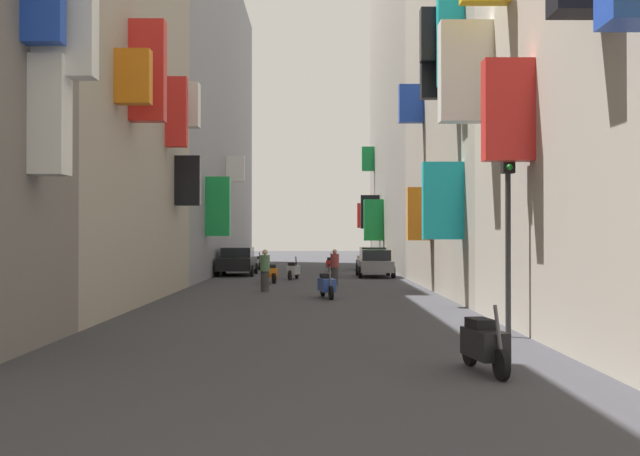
{
  "coord_description": "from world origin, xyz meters",
  "views": [
    {
      "loc": [
        0.4,
        -2.09,
        2.21
      ],
      "look_at": [
        0.57,
        25.98,
        2.48
      ],
      "focal_mm": 41.26,
      "sensor_mm": 36.0,
      "label": 1
    }
  ],
  "objects_px": {
    "pedestrian_crossing": "(265,271)",
    "pedestrian_near_left": "(335,267)",
    "scooter_red": "(330,264)",
    "scooter_white": "(259,263)",
    "scooter_silver": "(293,270)",
    "parked_car_grey": "(375,263)",
    "traffic_light_near_corner": "(508,202)",
    "scooter_black": "(484,344)",
    "scooter_orange": "(270,273)",
    "parked_car_black": "(237,261)",
    "parked_car_yellow": "(372,258)",
    "scooter_blue": "(327,285)"
  },
  "relations": [
    {
      "from": "scooter_silver",
      "to": "traffic_light_near_corner",
      "type": "xyz_separation_m",
      "value": [
        5.3,
        -20.81,
        2.46
      ]
    },
    {
      "from": "scooter_white",
      "to": "pedestrian_crossing",
      "type": "xyz_separation_m",
      "value": [
        1.62,
        -18.02,
        0.36
      ]
    },
    {
      "from": "traffic_light_near_corner",
      "to": "scooter_blue",
      "type": "bearing_deg",
      "value": 111.13
    },
    {
      "from": "scooter_black",
      "to": "pedestrian_near_left",
      "type": "xyz_separation_m",
      "value": [
        -1.86,
        21.11,
        0.32
      ]
    },
    {
      "from": "parked_car_black",
      "to": "pedestrian_crossing",
      "type": "distance_m",
      "value": 12.15
    },
    {
      "from": "scooter_white",
      "to": "traffic_light_near_corner",
      "type": "height_order",
      "value": "traffic_light_near_corner"
    },
    {
      "from": "scooter_orange",
      "to": "scooter_white",
      "type": "distance_m",
      "value": 12.65
    },
    {
      "from": "scooter_red",
      "to": "traffic_light_near_corner",
      "type": "distance_m",
      "value": 29.28
    },
    {
      "from": "scooter_red",
      "to": "pedestrian_crossing",
      "type": "bearing_deg",
      "value": -100.08
    },
    {
      "from": "scooter_black",
      "to": "scooter_white",
      "type": "height_order",
      "value": "same"
    },
    {
      "from": "parked_car_yellow",
      "to": "pedestrian_near_left",
      "type": "xyz_separation_m",
      "value": [
        -2.74,
        -13.56,
        0.03
      ]
    },
    {
      "from": "scooter_orange",
      "to": "pedestrian_near_left",
      "type": "xyz_separation_m",
      "value": [
        2.99,
        -1.22,
        0.32
      ]
    },
    {
      "from": "parked_car_grey",
      "to": "scooter_red",
      "type": "xyz_separation_m",
      "value": [
        -2.23,
        6.09,
        -0.29
      ]
    },
    {
      "from": "scooter_orange",
      "to": "pedestrian_crossing",
      "type": "distance_m",
      "value": 5.47
    },
    {
      "from": "scooter_red",
      "to": "pedestrian_crossing",
      "type": "distance_m",
      "value": 16.48
    },
    {
      "from": "parked_car_grey",
      "to": "pedestrian_crossing",
      "type": "bearing_deg",
      "value": -116.77
    },
    {
      "from": "scooter_blue",
      "to": "scooter_silver",
      "type": "xyz_separation_m",
      "value": [
        -1.5,
        10.99,
        -0.0
      ]
    },
    {
      "from": "pedestrian_crossing",
      "to": "scooter_white",
      "type": "bearing_deg",
      "value": 95.13
    },
    {
      "from": "parked_car_grey",
      "to": "scooter_orange",
      "type": "height_order",
      "value": "parked_car_grey"
    },
    {
      "from": "scooter_orange",
      "to": "scooter_blue",
      "type": "distance_m",
      "value": 8.78
    },
    {
      "from": "scooter_silver",
      "to": "pedestrian_crossing",
      "type": "bearing_deg",
      "value": -96.14
    },
    {
      "from": "scooter_white",
      "to": "scooter_silver",
      "type": "relative_size",
      "value": 0.98
    },
    {
      "from": "pedestrian_crossing",
      "to": "pedestrian_near_left",
      "type": "distance_m",
      "value": 5.1
    },
    {
      "from": "scooter_blue",
      "to": "scooter_white",
      "type": "height_order",
      "value": "same"
    },
    {
      "from": "pedestrian_crossing",
      "to": "parked_car_black",
      "type": "bearing_deg",
      "value": 101.12
    },
    {
      "from": "scooter_orange",
      "to": "parked_car_black",
      "type": "bearing_deg",
      "value": 108.71
    },
    {
      "from": "scooter_silver",
      "to": "pedestrian_near_left",
      "type": "height_order",
      "value": "pedestrian_near_left"
    },
    {
      "from": "traffic_light_near_corner",
      "to": "pedestrian_near_left",
      "type": "bearing_deg",
      "value": 101.06
    },
    {
      "from": "parked_car_black",
      "to": "scooter_silver",
      "type": "xyz_separation_m",
      "value": [
        3.21,
        -3.88,
        -0.33
      ]
    },
    {
      "from": "scooter_orange",
      "to": "scooter_red",
      "type": "height_order",
      "value": "same"
    },
    {
      "from": "scooter_red",
      "to": "pedestrian_crossing",
      "type": "height_order",
      "value": "pedestrian_crossing"
    },
    {
      "from": "traffic_light_near_corner",
      "to": "scooter_silver",
      "type": "bearing_deg",
      "value": 104.28
    },
    {
      "from": "scooter_orange",
      "to": "scooter_red",
      "type": "bearing_deg",
      "value": 74.25
    },
    {
      "from": "scooter_black",
      "to": "scooter_red",
      "type": "height_order",
      "value": "same"
    },
    {
      "from": "parked_car_black",
      "to": "parked_car_yellow",
      "type": "distance_m",
      "value": 9.86
    },
    {
      "from": "scooter_black",
      "to": "pedestrian_near_left",
      "type": "height_order",
      "value": "pedestrian_near_left"
    },
    {
      "from": "parked_car_grey",
      "to": "traffic_light_near_corner",
      "type": "distance_m",
      "value": 23.03
    },
    {
      "from": "parked_car_yellow",
      "to": "scooter_silver",
      "type": "xyz_separation_m",
      "value": [
        -4.71,
        -9.75,
        -0.29
      ]
    },
    {
      "from": "parked_car_black",
      "to": "scooter_red",
      "type": "xyz_separation_m",
      "value": [
        5.22,
        4.3,
        -0.33
      ]
    },
    {
      "from": "parked_car_yellow",
      "to": "scooter_orange",
      "type": "bearing_deg",
      "value": -114.9
    },
    {
      "from": "parked_car_grey",
      "to": "pedestrian_crossing",
      "type": "distance_m",
      "value": 11.35
    },
    {
      "from": "parked_car_black",
      "to": "scooter_orange",
      "type": "height_order",
      "value": "parked_car_black"
    },
    {
      "from": "scooter_red",
      "to": "scooter_silver",
      "type": "bearing_deg",
      "value": -103.86
    },
    {
      "from": "parked_car_grey",
      "to": "scooter_orange",
      "type": "distance_m",
      "value": 7.05
    },
    {
      "from": "parked_car_yellow",
      "to": "scooter_blue",
      "type": "height_order",
      "value": "parked_car_yellow"
    },
    {
      "from": "scooter_black",
      "to": "parked_car_yellow",
      "type": "bearing_deg",
      "value": 88.54
    },
    {
      "from": "scooter_white",
      "to": "scooter_red",
      "type": "distance_m",
      "value": 4.85
    },
    {
      "from": "pedestrian_near_left",
      "to": "pedestrian_crossing",
      "type": "bearing_deg",
      "value": -123.8
    },
    {
      "from": "scooter_blue",
      "to": "scooter_red",
      "type": "distance_m",
      "value": 19.18
    },
    {
      "from": "scooter_orange",
      "to": "scooter_white",
      "type": "bearing_deg",
      "value": 96.65
    }
  ]
}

